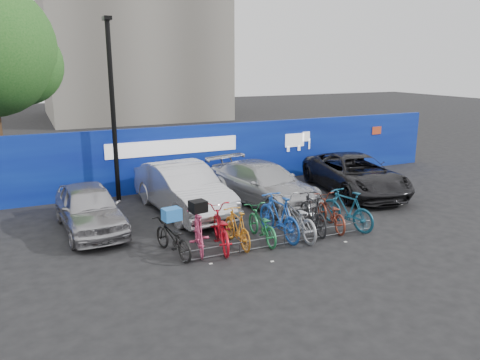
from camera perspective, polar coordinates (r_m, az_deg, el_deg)
ground at (r=13.01m, az=4.10°, el=-7.00°), size 100.00×100.00×0.00m
hoarding at (r=17.96m, az=-5.04°, el=2.92°), size 22.00×0.18×2.40m
lamppost at (r=16.29m, az=-15.26°, el=8.68°), size 0.25×0.50×6.11m
bike_rack at (r=12.46m, az=5.45°, el=-7.20°), size 5.60×0.03×0.30m
car_0 at (r=14.01m, az=-17.88°, el=-3.23°), size 1.82×4.01×1.33m
car_1 at (r=14.98m, az=-6.96°, el=-1.07°), size 2.18×4.89×1.56m
car_2 at (r=15.90m, az=2.88°, el=-0.44°), size 2.96×5.04×1.37m
car_3 at (r=17.70m, az=13.85°, el=0.72°), size 3.07×5.32×1.40m
bike_0 at (r=11.80m, az=-8.22°, el=-6.99°), size 0.95×1.84×0.92m
bike_1 at (r=11.96m, az=-5.07°, el=-6.28°), size 0.88×1.81×1.05m
bike_2 at (r=12.13m, az=-2.41°, el=-5.88°), size 1.12×2.13×1.07m
bike_3 at (r=12.25m, az=-0.34°, el=-5.83°), size 0.50×1.67×1.00m
bike_4 at (r=12.58m, az=2.64°, el=-5.44°), size 0.73×1.82×0.94m
bike_5 at (r=12.81m, az=4.76°, el=-4.43°), size 0.68×2.07×1.23m
bike_6 at (r=12.98m, az=6.84°, el=-4.54°), size 0.79×2.10×1.09m
bike_7 at (r=13.38m, az=8.87°, el=-3.97°), size 0.85×1.94×1.13m
bike_8 at (r=13.75m, az=10.97°, el=-3.94°), size 0.93×1.89×0.95m
bike_9 at (r=13.86m, az=12.91°, el=-3.49°), size 0.96×1.98×1.14m
cargo_crate at (r=11.59m, az=-8.32°, el=-4.16°), size 0.47×0.39×0.30m
cargo_topcase at (r=11.74m, az=-5.14°, el=-3.22°), size 0.44×0.41×0.29m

